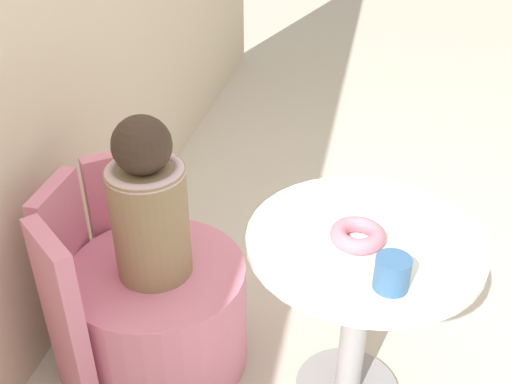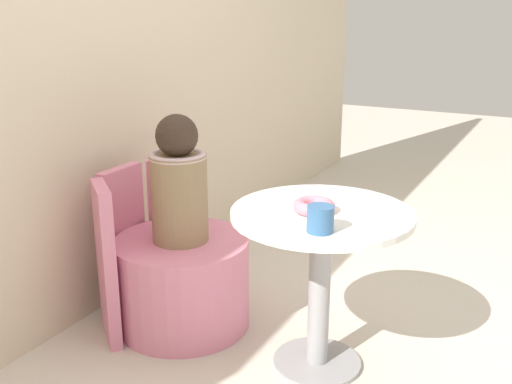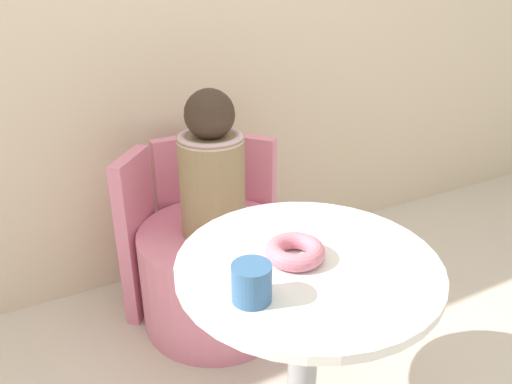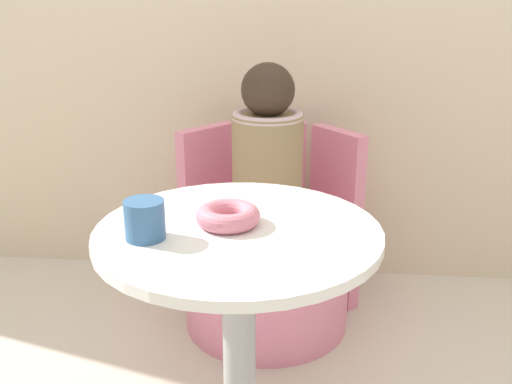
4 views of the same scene
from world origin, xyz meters
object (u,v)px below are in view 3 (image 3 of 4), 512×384
Objects in this scene: tub_chair at (216,275)px; donut at (295,251)px; child_figure at (212,170)px; cup at (252,283)px; round_table at (305,312)px.

donut is (-0.04, -0.61, 0.45)m from tub_chair.
child_figure is (-0.00, 0.00, 0.44)m from tub_chair.
donut is 0.19m from cup.
cup is at bearing -159.74° from round_table.
child_figure is (0.02, 0.63, 0.16)m from round_table.
cup is (-0.21, -0.70, 0.48)m from tub_chair.
round_table is 0.29m from cup.
child_figure is 3.55× the size of donut.
cup is at bearing -151.21° from donut.
child_figure reaches higher than donut.
child_figure is at bearing 88.40° from round_table.
cup is (-0.19, -0.07, 0.20)m from round_table.
round_table is at bearing -38.69° from donut.
tub_chair is 3.83× the size of donut.
round_table is 0.18m from donut.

